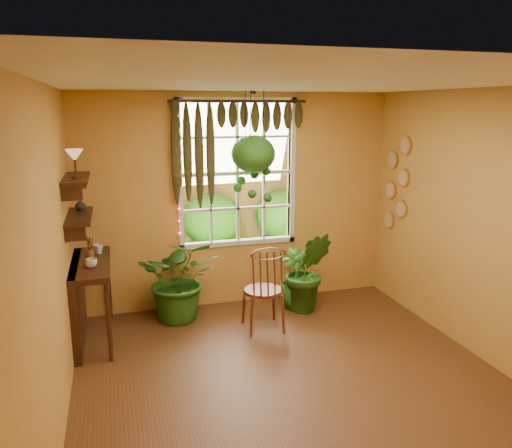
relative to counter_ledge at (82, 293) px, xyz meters
The scene contains 23 objects.
floor 2.55m from the counter_ledge, 39.96° to the right, with size 4.50×4.50×0.00m, color #583419.
ceiling 3.29m from the counter_ledge, 39.96° to the right, with size 4.50×4.50×0.00m, color white.
wall_back 2.17m from the counter_ledge, 18.80° to the left, with size 4.00×4.00×0.00m, color #C68743.
wall_left 1.79m from the counter_ledge, 93.24° to the right, with size 4.50×4.50×0.00m, color #C68743.
wall_right 4.30m from the counter_ledge, 22.26° to the right, with size 4.50×4.50×0.00m, color #C68743.
window 2.33m from the counter_ledge, 19.65° to the left, with size 1.52×0.10×1.86m.
valance_vine 2.57m from the counter_ledge, 17.07° to the left, with size 1.70×0.12×1.10m.
string_lights 1.76m from the counter_ledge, 27.17° to the left, with size 0.03×0.03×1.54m, color #FF2633, non-canonical shape.
wall_plates 4.02m from the counter_ledge, ahead, with size 0.04×0.32×1.10m, color beige, non-canonical shape.
counter_ledge is the anchor object (origin of this frame).
shelf_lower 0.85m from the counter_ledge, ahead, with size 0.25×0.90×0.04m, color #38200F.
shelf_upper 1.25m from the counter_ledge, ahead, with size 0.25×0.90×0.04m, color #38200F.
backyard 5.74m from the counter_ledge, 67.84° to the left, with size 14.00×10.00×12.00m.
windsor_chair 2.00m from the counter_ledge, ahead, with size 0.45×0.48×1.18m.
potted_plant_left 1.13m from the counter_ledge, 14.36° to the left, with size 0.93×0.81×1.03m, color #1A4913.
potted_plant_mid 2.67m from the counter_ledge, ahead, with size 0.57×0.46×1.03m, color #1A4913.
potted_plant_right 2.57m from the counter_ledge, ahead, with size 0.42×0.42×0.76m, color #1A4913.
hanging_basket 2.49m from the counter_ledge, 11.31° to the left, with size 0.53×0.53×1.33m.
cup_a 0.46m from the counter_ledge, 57.98° to the right, with size 0.12×0.12×0.09m, color silver.
cup_b 0.53m from the counter_ledge, 56.62° to the left, with size 0.11×0.11×0.11m, color beige.
brush_jar 0.50m from the counter_ledge, 52.93° to the left, with size 0.08×0.08×0.29m.
shelf_vase 0.96m from the counter_ledge, 81.24° to the left, with size 0.11×0.11×0.12m, color #B2AD99.
tiffany_lamp 1.49m from the counter_ledge, 74.30° to the right, with size 0.18×0.18×0.29m.
Camera 1 is at (-1.51, -3.79, 2.51)m, focal length 35.00 mm.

